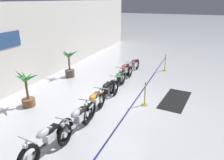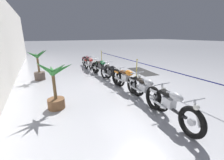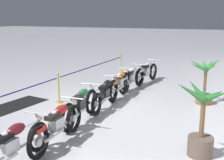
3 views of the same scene
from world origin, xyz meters
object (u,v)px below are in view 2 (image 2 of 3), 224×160
(motorcycle_black_3, at_px, (111,73))
(motorcycle_red_5, at_px, (90,64))
(stanchion_mid_right, at_px, (102,59))
(motorcycle_silver_1, at_px, (145,89))
(motorcycle_orange_2, at_px, (126,80))
(stanchion_far_left, at_px, (157,70))
(floor_banner, at_px, (142,71))
(potted_palm_left_of_row, at_px, (39,67))
(motorcycle_silver_0, at_px, (170,105))
(motorcycle_green_4, at_px, (102,67))
(stanchion_mid_left, at_px, (137,71))
(motorcycle_maroon_6, at_px, (87,61))
(potted_palm_right_of_row, at_px, (55,87))

(motorcycle_black_3, relative_size, motorcycle_red_5, 1.01)
(stanchion_mid_right, bearing_deg, motorcycle_red_5, 143.58)
(motorcycle_silver_1, xyz_separation_m, motorcycle_orange_2, (1.25, 0.01, 0.02))
(motorcycle_silver_1, distance_m, stanchion_far_left, 2.03)
(motorcycle_black_3, height_order, floor_banner, motorcycle_black_3)
(potted_palm_left_of_row, height_order, stanchion_far_left, potted_palm_left_of_row)
(motorcycle_orange_2, relative_size, floor_banner, 0.94)
(motorcycle_silver_0, xyz_separation_m, stanchion_far_left, (2.56, -1.82, 0.27))
(motorcycle_red_5, height_order, stanchion_mid_right, stanchion_mid_right)
(motorcycle_green_4, bearing_deg, motorcycle_black_3, 177.43)
(stanchion_mid_left, bearing_deg, motorcycle_maroon_6, 23.05)
(motorcycle_black_3, relative_size, potted_palm_left_of_row, 1.34)
(stanchion_far_left, bearing_deg, motorcycle_black_3, 50.75)
(motorcycle_silver_0, bearing_deg, potted_palm_right_of_row, 51.16)
(motorcycle_black_3, height_order, motorcycle_maroon_6, motorcycle_black_3)
(motorcycle_red_5, bearing_deg, floor_banner, -118.53)
(motorcycle_maroon_6, relative_size, floor_banner, 0.94)
(motorcycle_red_5, height_order, stanchion_far_left, stanchion_far_left)
(stanchion_mid_left, bearing_deg, motorcycle_silver_1, 150.02)
(motorcycle_silver_1, bearing_deg, motorcycle_maroon_6, 0.69)
(potted_palm_left_of_row, bearing_deg, motorcycle_green_4, -100.97)
(motorcycle_silver_0, distance_m, motorcycle_silver_1, 1.38)
(potted_palm_left_of_row, relative_size, stanchion_mid_right, 1.59)
(stanchion_far_left, bearing_deg, motorcycle_green_4, 29.74)
(motorcycle_silver_1, xyz_separation_m, motorcycle_red_5, (5.47, 0.25, 0.01))
(motorcycle_silver_1, xyz_separation_m, stanchion_mid_left, (2.79, -1.61, -0.11))
(potted_palm_right_of_row, xyz_separation_m, stanchion_mid_left, (1.95, -4.55, -0.39))
(potted_palm_right_of_row, relative_size, stanchion_mid_right, 1.56)
(stanchion_far_left, height_order, stanchion_mid_left, same)
(stanchion_mid_right, bearing_deg, stanchion_far_left, 180.00)
(motorcycle_black_3, xyz_separation_m, floor_banner, (1.23, -2.87, -0.46))
(motorcycle_black_3, bearing_deg, motorcycle_red_5, 3.41)
(motorcycle_silver_0, bearing_deg, motorcycle_black_3, -1.94)
(motorcycle_orange_2, relative_size, stanchion_mid_left, 2.18)
(motorcycle_orange_2, xyz_separation_m, motorcycle_black_3, (1.33, 0.06, -0.01))
(floor_banner, bearing_deg, potted_palm_left_of_row, 88.09)
(motorcycle_silver_1, xyz_separation_m, motorcycle_green_4, (4.05, 0.01, 0.02))
(motorcycle_green_4, distance_m, potted_palm_right_of_row, 4.35)
(potted_palm_left_of_row, bearing_deg, motorcycle_maroon_6, -57.48)
(motorcycle_black_3, bearing_deg, potted_palm_right_of_row, 121.37)
(motorcycle_silver_1, height_order, motorcycle_green_4, motorcycle_green_4)
(potted_palm_right_of_row, bearing_deg, stanchion_far_left, -85.42)
(motorcycle_black_3, height_order, motorcycle_green_4, motorcycle_green_4)
(motorcycle_silver_1, relative_size, stanchion_mid_right, 2.25)
(motorcycle_orange_2, xyz_separation_m, potted_palm_left_of_row, (3.44, 3.33, 0.20))
(motorcycle_orange_2, distance_m, stanchion_far_left, 1.65)
(motorcycle_maroon_6, distance_m, stanchion_far_left, 5.83)
(motorcycle_red_5, distance_m, stanchion_far_left, 4.66)
(stanchion_far_left, bearing_deg, potted_palm_right_of_row, 94.58)
(potted_palm_left_of_row, xyz_separation_m, stanchion_far_left, (-3.49, -4.95, 0.06))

